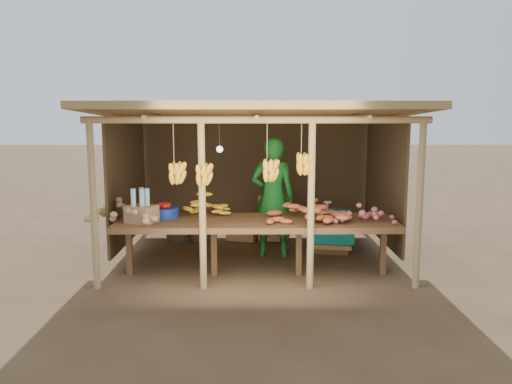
{
  "coord_description": "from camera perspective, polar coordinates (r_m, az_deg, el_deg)",
  "views": [
    {
      "loc": [
        -0.05,
        -7.81,
        2.27
      ],
      "look_at": [
        0.0,
        0.0,
        1.05
      ],
      "focal_mm": 35.0,
      "sensor_mm": 36.0,
      "label": 1
    }
  ],
  "objects": [
    {
      "name": "sweet_potato_heap",
      "position": [
        7.02,
        5.93,
        -1.75
      ],
      "size": [
        1.28,
        1.05,
        0.36
      ],
      "primitive_type": null,
      "rotation": [
        0.0,
        0.0,
        0.4
      ],
      "color": "#C05731",
      "rests_on": "counter"
    },
    {
      "name": "vendor",
      "position": [
        7.96,
        1.93,
        -0.62
      ],
      "size": [
        0.75,
        0.54,
        1.92
      ],
      "primitive_type": "imported",
      "rotation": [
        0.0,
        0.0,
        3.02
      ],
      "color": "#16671F",
      "rests_on": "ground"
    },
    {
      "name": "ground",
      "position": [
        8.13,
        -0.0,
        -7.33
      ],
      "size": [
        60.0,
        60.0,
        0.0
      ],
      "primitive_type": "plane",
      "color": "brown",
      "rests_on": "ground"
    },
    {
      "name": "counter",
      "position": [
        7.03,
        0.05,
        -3.7
      ],
      "size": [
        3.9,
        1.05,
        0.8
      ],
      "color": "brown",
      "rests_on": "ground"
    },
    {
      "name": "tarp_crate",
      "position": [
        8.47,
        8.33,
        -4.28
      ],
      "size": [
        0.82,
        0.74,
        0.86
      ],
      "color": "brown",
      "rests_on": "ground"
    },
    {
      "name": "banana_pile",
      "position": [
        7.39,
        -5.81,
        -1.25
      ],
      "size": [
        0.72,
        0.51,
        0.35
      ],
      "primitive_type": null,
      "rotation": [
        0.0,
        0.0,
        0.18
      ],
      "color": "yellow",
      "rests_on": "counter"
    },
    {
      "name": "bottle_box",
      "position": [
        6.99,
        -12.96,
        -1.95
      ],
      "size": [
        0.47,
        0.43,
        0.48
      ],
      "color": "#946542",
      "rests_on": "counter"
    },
    {
      "name": "onion_heap",
      "position": [
        7.01,
        12.53,
        -1.93
      ],
      "size": [
        1.0,
        0.76,
        0.36
      ],
      "primitive_type": null,
      "rotation": [
        0.0,
        0.0,
        0.28
      ],
      "color": "#A75151",
      "rests_on": "counter"
    },
    {
      "name": "burlap_sacks",
      "position": [
        9.04,
        -7.71,
        -4.09
      ],
      "size": [
        0.83,
        0.43,
        0.58
      ],
      "color": "#4D3A24",
      "rests_on": "ground"
    },
    {
      "name": "carton_stack",
      "position": [
        9.05,
        0.88,
        -3.29
      ],
      "size": [
        1.17,
        0.53,
        0.82
      ],
      "color": "#946542",
      "rests_on": "ground"
    },
    {
      "name": "tomato_basin",
      "position": [
        7.31,
        -10.4,
        -2.18
      ],
      "size": [
        0.4,
        0.4,
        0.21
      ],
      "rotation": [
        0.0,
        0.0,
        0.35
      ],
      "color": "navy",
      "rests_on": "counter"
    },
    {
      "name": "stall_structure",
      "position": [
        7.76,
        -0.28,
        6.2
      ],
      "size": [
        4.7,
        3.5,
        2.43
      ],
      "color": "tan",
      "rests_on": "ground"
    },
    {
      "name": "potato_heap",
      "position": [
        7.12,
        -14.9,
        -1.84
      ],
      "size": [
        1.1,
        0.8,
        0.37
      ],
      "primitive_type": null,
      "rotation": [
        0.0,
        0.0,
        -0.22
      ],
      "color": "tan",
      "rests_on": "counter"
    }
  ]
}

